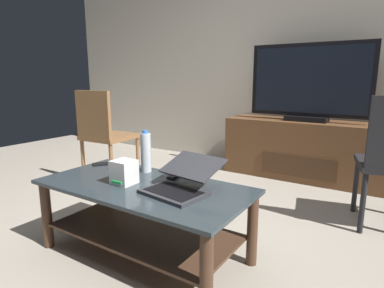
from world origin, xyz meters
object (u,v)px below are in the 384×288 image
Objects in this scene: media_cabinet at (305,150)px; laptop at (181,181)px; water_bottle_near at (146,152)px; cell_phone at (103,164)px; router_box at (124,172)px; tv_remote at (175,175)px; side_chair at (104,132)px; coffee_table at (144,207)px; television at (309,84)px.

laptop is at bearing -94.32° from media_cabinet.
water_bottle_near is 0.39m from cell_phone.
router_box is 0.86× the size of tv_remote.
water_bottle_near is 1.93× the size of cell_phone.
cell_phone is (-0.37, -0.03, -0.12)m from water_bottle_near.
media_cabinet is 2.05m from side_chair.
laptop is at bearing 6.54° from coffee_table.
media_cabinet is at bearing 76.57° from router_box.
television is 1.91m from tv_remote.
media_cabinet is at bearing 37.74° from side_chair.
tv_remote is at bearing 72.65° from coffee_table.
coffee_table is 0.31m from laptop.
television reaches higher than side_chair.
laptop is at bearing -28.03° from side_chair.
router_box is (-0.50, -2.10, 0.21)m from media_cabinet.
media_cabinet is 10.07× the size of tv_remote.
tv_remote is at bearing 57.10° from router_box.
television reaches higher than cell_phone.
water_bottle_near is (-0.16, 0.21, 0.27)m from coffee_table.
router_box reaches higher than cell_phone.
laptop reaches higher than coffee_table.
coffee_table is 2.97× the size of laptop.
side_chair is 0.94m from cell_phone.
side_chair is at bearing 151.97° from laptop.
laptop is (1.46, -0.78, -0.03)m from side_chair.
side_chair reaches higher than cell_phone.
side_chair reaches higher than water_bottle_near.
side_chair is at bearing -142.26° from media_cabinet.
tv_remote is at bearing -100.34° from television.
water_bottle_near is (-0.55, -1.84, 0.26)m from media_cabinet.
media_cabinet reaches higher than cell_phone.
coffee_table is at bearing -101.00° from media_cabinet.
media_cabinet is 11.51× the size of cell_phone.
media_cabinet is 3.88× the size of laptop.
router_box is at bearing -77.97° from water_bottle_near.
water_bottle_near is 0.25m from tv_remote.
side_chair is 6.68× the size of router_box.
cell_phone is at bearing -174.59° from water_bottle_near.
coffee_table is 7.69× the size of tv_remote.
router_box is (1.11, -0.85, -0.01)m from side_chair.
water_bottle_near is at bearing 155.78° from laptop.
television is at bearing 99.50° from cell_phone.
side_chair reaches higher than laptop.
coffee_table is 0.57m from cell_phone.
media_cabinet is 2.10m from cell_phone.
coffee_table is 1.47m from side_chair.
media_cabinet is 2.16m from router_box.
television is 8.34× the size of cell_phone.
media_cabinet reaches higher than tv_remote.
television is at bearing 37.26° from side_chair.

